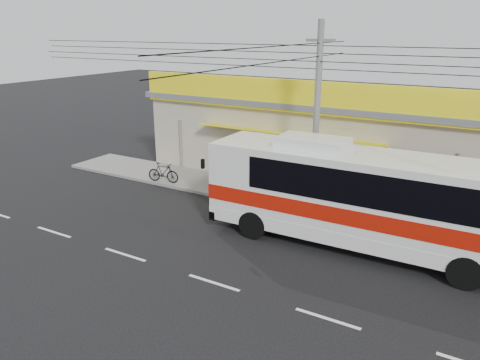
{
  "coord_description": "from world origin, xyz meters",
  "views": [
    {
      "loc": [
        7.76,
        -13.93,
        8.12
      ],
      "look_at": [
        -1.64,
        2.0,
        2.09
      ],
      "focal_mm": 35.0,
      "sensor_mm": 36.0,
      "label": 1
    }
  ],
  "objects_px": {
    "coach_bus": "(388,198)",
    "motorbike_red": "(232,183)",
    "utility_pole": "(320,56)",
    "motorbike_dark": "(163,173)"
  },
  "relations": [
    {
      "from": "coach_bus",
      "to": "utility_pole",
      "type": "bearing_deg",
      "value": 145.91
    },
    {
      "from": "utility_pole",
      "to": "motorbike_red",
      "type": "bearing_deg",
      "value": 177.23
    },
    {
      "from": "coach_bus",
      "to": "motorbike_dark",
      "type": "xyz_separation_m",
      "value": [
        -12.33,
        2.11,
        -1.52
      ]
    },
    {
      "from": "coach_bus",
      "to": "utility_pole",
      "type": "relative_size",
      "value": 0.4
    },
    {
      "from": "coach_bus",
      "to": "motorbike_red",
      "type": "distance_m",
      "value": 8.97
    },
    {
      "from": "coach_bus",
      "to": "motorbike_red",
      "type": "height_order",
      "value": "coach_bus"
    },
    {
      "from": "motorbike_dark",
      "to": "motorbike_red",
      "type": "bearing_deg",
      "value": -91.89
    },
    {
      "from": "motorbike_red",
      "to": "coach_bus",
      "type": "bearing_deg",
      "value": -135.84
    },
    {
      "from": "motorbike_red",
      "to": "utility_pole",
      "type": "xyz_separation_m",
      "value": [
        4.47,
        -0.22,
        6.4
      ]
    },
    {
      "from": "motorbike_red",
      "to": "utility_pole",
      "type": "relative_size",
      "value": 0.05
    }
  ]
}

